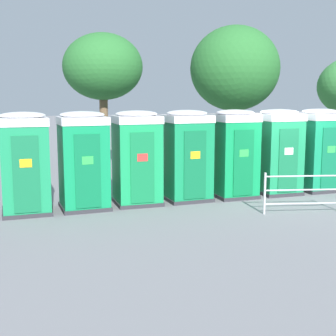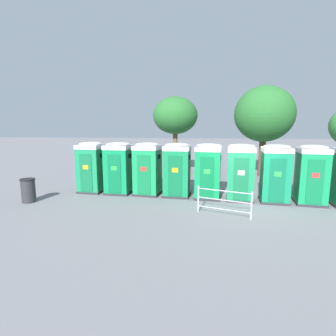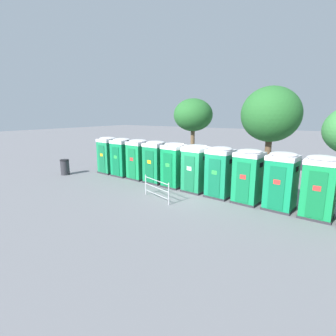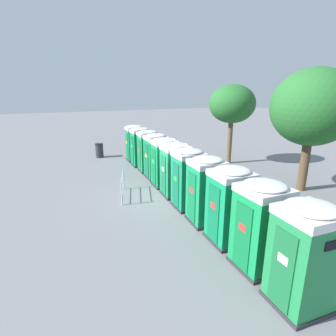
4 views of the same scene
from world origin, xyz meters
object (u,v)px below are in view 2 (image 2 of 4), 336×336
Objects in this scene: portapotty_0 at (92,167)px; portapotty_6 at (275,173)px; portapotty_1 at (119,168)px; portapotty_2 at (148,168)px; portapotty_3 at (177,170)px; event_barrier at (224,201)px; portapotty_5 at (241,172)px; street_tree_2 at (264,114)px; portapotty_4 at (208,171)px; street_tree_1 at (175,116)px; portapotty_7 at (311,174)px; trash_can at (28,190)px.

portapotty_0 is 1.00× the size of portapotty_6.
portapotty_1 is 1.00× the size of portapotty_2.
portapotty_3 is 1.31× the size of event_barrier.
portapotty_5 is at bearing -6.31° from portapotty_2.
portapotty_6 is at bearing -97.86° from street_tree_2.
street_tree_2 reaches higher than portapotty_4.
street_tree_1 is 2.72× the size of event_barrier.
street_tree_2 reaches higher than portapotty_5.
portapotty_0 is 11.29m from street_tree_2.
portapotty_3 is at bearing -84.05° from street_tree_1.
portapotty_2 is at bearing -3.82° from portapotty_0.
portapotty_0 is 4.37m from portapotty_3.
portapotty_7 is 0.48× the size of street_tree_1.
trash_can is (-4.95, -1.92, -0.76)m from portapotty_2.
street_tree_1 reaches higher than portapotty_3.
portapotty_4 is 4.36m from portapotty_7.
portapotty_3 is 0.48× the size of street_tree_1.
street_tree_1 reaches higher than portapotty_4.
portapotty_7 is at bearing -84.59° from street_tree_2.
street_tree_2 is (5.19, 5.68, 2.77)m from portapotty_3.
event_barrier is at bearing -112.37° from portapotty_5.
event_barrier is (8.35, -0.84, 0.04)m from trash_can.
portapotty_4 and portapotty_6 have the same top height.
portapotty_2 and portapotty_6 have the same top height.
portapotty_0 is 0.48× the size of street_tree_1.
event_barrier is at bearing -25.06° from portapotty_0.
street_tree_2 reaches higher than portapotty_2.
portapotty_1 and portapotty_3 have the same top height.
portapotty_1 is 7.27m from portapotty_6.
portapotty_5 and portapotty_7 have the same top height.
portapotty_1 is 2.91m from portapotty_3.
portapotty_1 is at bearing 149.94° from event_barrier.
portapotty_5 is at bearing -5.28° from portapotty_1.
portapotty_1 and portapotty_6 have the same top height.
portapotty_0 is 2.43× the size of trash_can.
portapotty_1 is at bearing 29.46° from trash_can.
event_barrier is at bearing -111.30° from street_tree_2.
portapotty_3 is at bearing 15.59° from trash_can.
portapotty_4 is at bearing 174.09° from portapotty_5.
portapotty_1 is 1.31× the size of event_barrier.
portapotty_5 is at bearing 174.13° from portapotty_6.
portapotty_6 is at bearing -5.87° from portapotty_5.
portapotty_2 reaches higher than trash_can.
street_tree_2 is (9.54, 5.35, 2.77)m from portapotty_0.
portapotty_2 and portapotty_3 have the same top height.
portapotty_2 is 6.35m from street_tree_1.
portapotty_2 is 9.09m from street_tree_2.
portapotty_0 is at bearing 174.84° from portapotty_4.
portapotty_5 is 1.31× the size of event_barrier.
portapotty_2 and portapotty_4 have the same top height.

